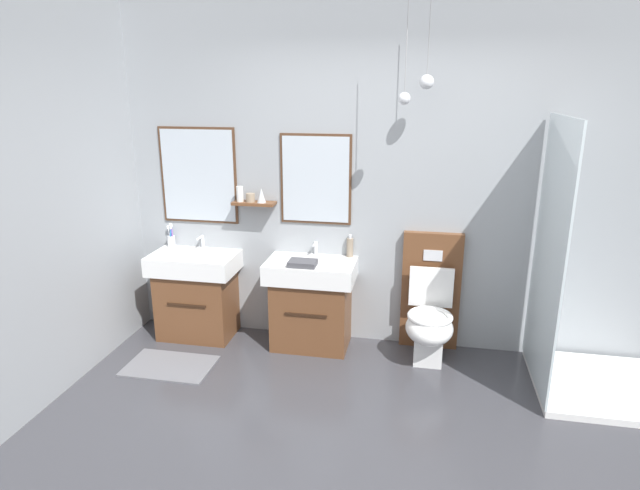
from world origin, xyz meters
name	(u,v)px	position (x,y,z in m)	size (l,w,h in m)	color
ground_plane	(359,469)	(0.00, 0.00, -0.05)	(5.84, 4.67, 0.10)	#3D3D42
wall_back	(386,180)	(-0.02, 1.67, 1.40)	(4.64, 0.53, 2.79)	#999EA3
bath_mat	(170,366)	(-1.61, 0.82, 0.01)	(0.68, 0.44, 0.01)	slate
vanity_sink_left	(197,292)	(-1.61, 1.41, 0.40)	(0.73, 0.48, 0.76)	brown
tap_on_left_sink	(202,240)	(-1.61, 1.59, 0.83)	(0.03, 0.13, 0.11)	silver
vanity_sink_right	(311,301)	(-0.59, 1.41, 0.40)	(0.73, 0.48, 0.76)	brown
tap_on_right_sink	(315,247)	(-0.59, 1.59, 0.83)	(0.03, 0.13, 0.11)	silver
toilet	(430,313)	(0.39, 1.41, 0.38)	(0.48, 0.62, 1.00)	brown
toothbrush_cup	(171,240)	(-1.90, 1.57, 0.82)	(0.07, 0.07, 0.21)	silver
soap_dispenser	(350,247)	(-0.29, 1.58, 0.84)	(0.06, 0.06, 0.19)	gray
folded_hand_towel	(303,263)	(-0.63, 1.27, 0.78)	(0.22, 0.16, 0.04)	#47474C
shower_tray	(581,336)	(1.45, 1.12, 0.41)	(0.95, 0.92, 1.95)	white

